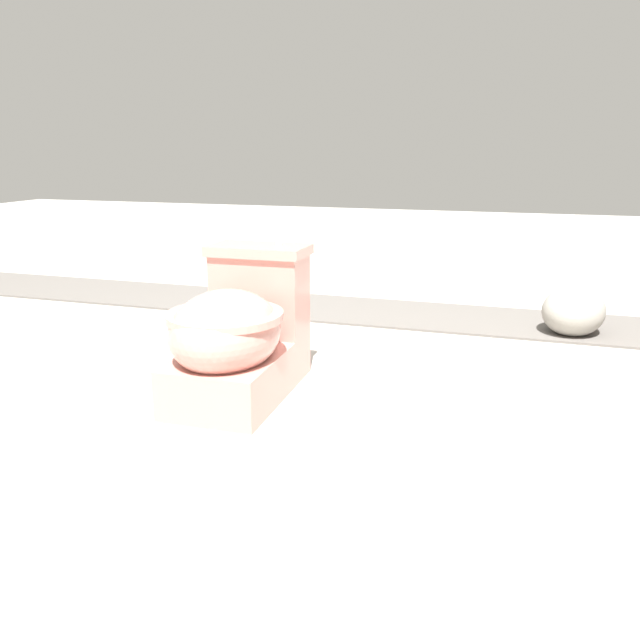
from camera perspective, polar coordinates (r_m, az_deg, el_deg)
ground_plane at (r=2.16m, az=-3.41°, el=-7.83°), size 14.00×14.00×0.00m
gravel_strip at (r=3.28m, az=12.93°, el=0.13°), size 0.56×8.00×0.01m
toilet at (r=2.20m, az=-7.53°, el=-1.41°), size 0.63×0.39×0.52m
boulder_near at (r=3.14m, az=22.17°, el=0.75°), size 0.41×0.40×0.23m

